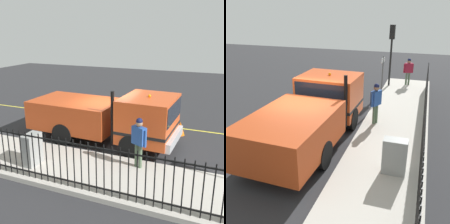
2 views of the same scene
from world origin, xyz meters
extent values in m
plane|color=#2B2B2D|center=(0.00, 0.00, 0.00)|extent=(45.19, 45.19, 0.00)
cube|color=#B7B2A8|center=(3.35, 0.00, 0.08)|extent=(2.79, 20.54, 0.17)
cube|color=yellow|center=(-2.54, 0.00, 0.00)|extent=(0.12, 18.49, 0.01)
cube|color=#D84C1E|center=(0.48, 2.02, 1.35)|extent=(2.57, 2.14, 1.75)
cube|color=black|center=(0.48, 2.02, 1.74)|extent=(2.37, 2.17, 0.77)
cube|color=#B8411A|center=(0.36, -1.44, 1.11)|extent=(2.63, 3.93, 1.26)
cube|color=silver|center=(0.52, 3.13, 0.63)|extent=(2.38, 0.28, 0.36)
cube|color=black|center=(0.48, 2.02, 0.97)|extent=(2.59, 2.16, 0.12)
cylinder|color=black|center=(-0.66, 1.75, 0.48)|extent=(0.33, 0.97, 0.96)
cylinder|color=black|center=(1.59, 1.67, 0.48)|extent=(0.33, 0.97, 0.96)
cylinder|color=black|center=(-0.77, -1.40, 0.48)|extent=(0.33, 0.97, 0.96)
cylinder|color=black|center=(1.48, -1.48, 0.48)|extent=(0.33, 0.97, 0.96)
sphere|color=orange|center=(0.48, 2.02, 2.28)|extent=(0.12, 0.12, 0.12)
cylinder|color=black|center=(1.54, 0.86, 1.53)|extent=(0.14, 0.14, 2.10)
cube|color=#264C99|center=(2.49, 2.24, 1.34)|extent=(0.43, 0.56, 0.64)
sphere|color=#997051|center=(2.49, 2.24, 1.78)|extent=(0.24, 0.24, 0.24)
sphere|color=#14193F|center=(2.49, 2.24, 1.86)|extent=(0.22, 0.22, 0.22)
cylinder|color=#4C6047|center=(2.53, 2.32, 0.60)|extent=(0.13, 0.13, 0.86)
cylinder|color=#4C6047|center=(2.45, 2.16, 0.60)|extent=(0.13, 0.13, 0.86)
cylinder|color=#264C99|center=(2.61, 2.49, 1.31)|extent=(0.09, 0.09, 0.61)
cylinder|color=#264C99|center=(2.36, 1.98, 1.31)|extent=(0.09, 0.09, 0.61)
cube|color=maroon|center=(3.35, 8.91, 1.29)|extent=(0.53, 0.38, 0.61)
sphere|color=#997051|center=(3.35, 8.91, 1.70)|extent=(0.23, 0.23, 0.23)
sphere|color=#14193F|center=(3.35, 8.91, 1.78)|extent=(0.21, 0.21, 0.21)
cylinder|color=#4C6047|center=(3.26, 8.88, 0.58)|extent=(0.12, 0.12, 0.82)
cylinder|color=#4C6047|center=(3.43, 8.94, 0.58)|extent=(0.12, 0.12, 0.82)
cylinder|color=maroon|center=(3.09, 8.81, 1.26)|extent=(0.09, 0.09, 0.58)
cylinder|color=maroon|center=(3.60, 9.00, 1.26)|extent=(0.09, 0.09, 0.58)
cylinder|color=black|center=(4.53, -4.06, 0.96)|extent=(0.04, 0.04, 1.58)
cylinder|color=black|center=(4.53, -3.81, 0.96)|extent=(0.04, 0.04, 1.58)
cylinder|color=black|center=(4.53, -3.57, 0.96)|extent=(0.04, 0.04, 1.58)
cylinder|color=black|center=(4.53, -3.32, 0.96)|extent=(0.04, 0.04, 1.58)
cylinder|color=black|center=(4.53, -3.07, 0.96)|extent=(0.04, 0.04, 1.58)
cylinder|color=black|center=(4.53, -2.83, 0.96)|extent=(0.04, 0.04, 1.58)
cylinder|color=black|center=(4.53, -2.58, 0.96)|extent=(0.04, 0.04, 1.58)
cylinder|color=black|center=(4.53, -2.34, 0.96)|extent=(0.04, 0.04, 1.58)
cylinder|color=black|center=(4.53, -2.09, 0.96)|extent=(0.04, 0.04, 1.58)
cylinder|color=black|center=(4.53, -1.84, 0.96)|extent=(0.04, 0.04, 1.58)
cylinder|color=black|center=(4.53, -1.60, 0.96)|extent=(0.04, 0.04, 1.58)
cylinder|color=black|center=(4.53, -1.35, 0.96)|extent=(0.04, 0.04, 1.58)
cylinder|color=black|center=(4.53, -1.11, 0.96)|extent=(0.04, 0.04, 1.58)
cylinder|color=black|center=(4.53, -0.86, 0.96)|extent=(0.04, 0.04, 1.58)
cylinder|color=black|center=(4.53, -0.61, 0.96)|extent=(0.04, 0.04, 1.58)
cylinder|color=black|center=(4.53, -0.37, 0.96)|extent=(0.04, 0.04, 1.58)
cylinder|color=black|center=(4.53, -0.12, 0.96)|extent=(0.04, 0.04, 1.58)
cylinder|color=black|center=(4.53, 0.12, 0.96)|extent=(0.04, 0.04, 1.58)
cylinder|color=black|center=(4.53, 0.37, 0.96)|extent=(0.04, 0.04, 1.58)
cylinder|color=black|center=(4.53, 0.61, 0.96)|extent=(0.04, 0.04, 1.58)
cylinder|color=black|center=(4.53, 0.86, 0.96)|extent=(0.04, 0.04, 1.58)
cylinder|color=black|center=(4.53, 1.11, 0.96)|extent=(0.04, 0.04, 1.58)
cylinder|color=black|center=(4.53, 1.35, 0.96)|extent=(0.04, 0.04, 1.58)
cylinder|color=black|center=(4.53, 1.60, 0.96)|extent=(0.04, 0.04, 1.58)
cylinder|color=black|center=(4.53, 1.84, 0.96)|extent=(0.04, 0.04, 1.58)
cylinder|color=black|center=(4.53, 2.09, 0.96)|extent=(0.04, 0.04, 1.58)
cylinder|color=black|center=(4.53, 2.34, 0.96)|extent=(0.04, 0.04, 1.58)
cylinder|color=black|center=(4.53, 2.58, 0.96)|extent=(0.04, 0.04, 1.58)
cylinder|color=black|center=(4.53, 2.83, 0.96)|extent=(0.04, 0.04, 1.58)
cylinder|color=black|center=(4.53, 3.07, 0.96)|extent=(0.04, 0.04, 1.58)
cylinder|color=black|center=(4.53, 3.32, 0.96)|extent=(0.04, 0.04, 1.58)
cylinder|color=black|center=(4.53, 3.57, 0.96)|extent=(0.04, 0.04, 1.58)
cylinder|color=black|center=(4.53, 3.81, 0.96)|extent=(0.04, 0.04, 1.58)
cylinder|color=black|center=(4.53, 4.06, 0.96)|extent=(0.04, 0.04, 1.58)
cylinder|color=black|center=(4.53, 4.30, 0.96)|extent=(0.04, 0.04, 1.58)
cylinder|color=black|center=(4.53, 4.55, 0.96)|extent=(0.04, 0.04, 1.58)
cylinder|color=black|center=(4.53, 4.79, 0.96)|extent=(0.04, 0.04, 1.58)
cylinder|color=black|center=(4.53, 5.04, 0.96)|extent=(0.04, 0.04, 1.58)
cylinder|color=black|center=(4.53, 5.29, 0.96)|extent=(0.04, 0.04, 1.58)
cylinder|color=black|center=(4.53, 5.53, 0.96)|extent=(0.04, 0.04, 1.58)
cylinder|color=black|center=(4.53, 5.78, 0.96)|extent=(0.04, 0.04, 1.58)
cylinder|color=black|center=(4.53, 6.02, 0.96)|extent=(0.04, 0.04, 1.58)
cylinder|color=black|center=(4.53, 6.27, 0.96)|extent=(0.04, 0.04, 1.58)
cylinder|color=black|center=(4.53, 6.52, 0.96)|extent=(0.04, 0.04, 1.58)
cylinder|color=black|center=(4.53, 6.76, 0.96)|extent=(0.04, 0.04, 1.58)
cylinder|color=black|center=(4.53, 7.01, 0.96)|extent=(0.04, 0.04, 1.58)
cylinder|color=black|center=(4.53, 7.25, 0.96)|extent=(0.04, 0.04, 1.58)
cylinder|color=black|center=(4.53, 7.50, 0.96)|extent=(0.04, 0.04, 1.58)
cylinder|color=black|center=(4.53, 7.75, 0.96)|extent=(0.04, 0.04, 1.58)
cylinder|color=black|center=(4.53, 7.99, 0.96)|extent=(0.04, 0.04, 1.58)
cylinder|color=black|center=(4.53, 8.24, 0.96)|extent=(0.04, 0.04, 1.58)
cylinder|color=black|center=(4.53, 8.48, 0.96)|extent=(0.04, 0.04, 1.58)
cylinder|color=black|center=(4.53, 8.73, 0.96)|extent=(0.04, 0.04, 1.58)
cube|color=black|center=(4.53, 0.00, 1.63)|extent=(0.04, 17.46, 0.04)
cube|color=black|center=(4.53, 0.00, 0.36)|extent=(0.04, 17.46, 0.04)
cylinder|color=black|center=(2.23, 8.45, 2.05)|extent=(0.12, 0.12, 3.75)
cube|color=black|center=(2.23, 8.45, 3.50)|extent=(0.32, 0.25, 0.85)
sphere|color=red|center=(2.23, 8.45, 3.75)|extent=(0.16, 0.16, 0.16)
sphere|color=yellow|center=(2.23, 8.45, 3.50)|extent=(0.16, 0.16, 0.16)
sphere|color=green|center=(2.23, 8.45, 3.24)|extent=(0.16, 0.16, 0.16)
cube|color=gray|center=(3.75, -1.31, 0.74)|extent=(0.73, 0.41, 1.14)
cone|color=orange|center=(-1.63, 3.01, 0.33)|extent=(0.46, 0.46, 0.65)
cylinder|color=#4C4C4C|center=(2.21, 5.51, 1.35)|extent=(0.06, 0.06, 2.37)
cube|color=white|center=(2.21, 5.51, 2.34)|extent=(0.11, 0.50, 0.24)
camera|label=1|loc=(10.95, 4.78, 4.82)|focal=44.26mm
camera|label=2|loc=(4.31, -8.63, 5.06)|focal=43.29mm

